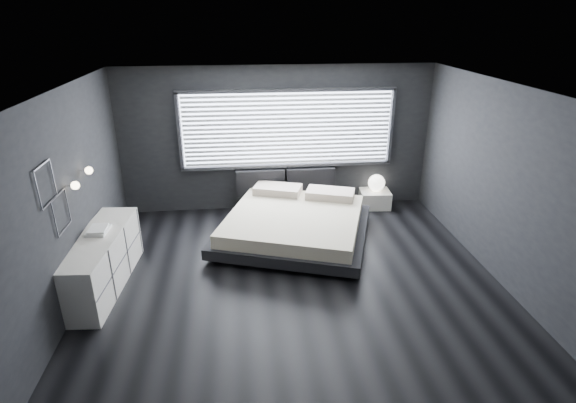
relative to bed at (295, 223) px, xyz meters
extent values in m
plane|color=black|center=(-0.16, -1.30, -0.30)|extent=(6.00, 6.00, 0.00)
plane|color=white|center=(-0.16, -1.30, 2.50)|extent=(6.00, 6.00, 0.00)
cube|color=black|center=(-0.16, 1.45, 1.10)|extent=(6.00, 0.04, 2.80)
cube|color=black|center=(-0.16, -4.05, 1.10)|extent=(6.00, 0.04, 2.80)
cube|color=black|center=(-3.16, -1.30, 1.10)|extent=(0.04, 5.50, 2.80)
cube|color=black|center=(2.84, -1.30, 1.10)|extent=(0.04, 5.50, 2.80)
cube|color=white|center=(0.04, 1.43, 1.31)|extent=(4.00, 0.02, 1.38)
cube|color=#47474C|center=(-2.00, 1.40, 1.31)|extent=(0.06, 0.08, 1.48)
cube|color=#47474C|center=(2.08, 1.40, 1.31)|extent=(0.06, 0.08, 1.48)
cube|color=#47474C|center=(0.04, 1.40, 2.04)|extent=(4.14, 0.08, 0.06)
cube|color=#47474C|center=(0.04, 1.40, 0.58)|extent=(4.14, 0.08, 0.06)
cube|color=silver|center=(0.04, 1.37, 1.31)|extent=(3.94, 0.03, 1.32)
cube|color=black|center=(-0.52, 1.34, 0.27)|extent=(0.96, 0.16, 0.52)
cube|color=black|center=(0.48, 1.34, 0.27)|extent=(0.96, 0.16, 0.52)
cylinder|color=silver|center=(-3.11, -1.25, 1.30)|extent=(0.10, 0.02, 0.02)
sphere|color=#FFE5B7|center=(-3.04, -1.25, 1.30)|extent=(0.11, 0.11, 0.11)
cylinder|color=silver|center=(-3.11, -0.65, 1.30)|extent=(0.10, 0.02, 0.02)
sphere|color=#FFE5B7|center=(-3.04, -0.65, 1.30)|extent=(0.11, 0.11, 0.11)
cube|color=#47474C|center=(-3.14, -1.85, 1.78)|extent=(0.01, 0.46, 0.02)
cube|color=#47474C|center=(-3.14, -1.85, 1.32)|extent=(0.01, 0.46, 0.02)
cube|color=#47474C|center=(-3.14, -1.62, 1.55)|extent=(0.01, 0.02, 0.46)
cube|color=#47474C|center=(-3.14, -2.08, 1.55)|extent=(0.01, 0.02, 0.46)
cube|color=#47474C|center=(-3.14, -1.60, 1.31)|extent=(0.01, 0.46, 0.02)
cube|color=#47474C|center=(-3.14, -1.60, 0.85)|extent=(0.01, 0.46, 0.02)
cube|color=#47474C|center=(-3.14, -1.37, 1.08)|extent=(0.01, 0.02, 0.46)
cube|color=#47474C|center=(-3.14, -1.83, 1.08)|extent=(0.01, 0.02, 0.46)
cube|color=black|center=(-1.33, -0.60, -0.25)|extent=(0.17, 0.17, 0.09)
cube|color=black|center=(0.68, -1.29, -0.25)|extent=(0.17, 0.17, 0.09)
cube|color=black|center=(-0.71, 1.20, -0.25)|extent=(0.17, 0.17, 0.09)
cube|color=black|center=(1.30, 0.51, -0.25)|extent=(0.17, 0.17, 0.09)
cube|color=black|center=(-0.02, -0.04, -0.12)|extent=(3.09, 3.02, 0.18)
cube|color=beige|center=(-0.02, -0.04, 0.08)|extent=(2.78, 2.78, 0.22)
cube|color=#BFB0A0|center=(-0.21, 0.94, 0.27)|extent=(0.98, 0.73, 0.15)
cube|color=#BFB0A0|center=(0.74, 0.62, 0.27)|extent=(0.98, 0.73, 0.15)
cube|color=white|center=(1.79, 1.20, -0.12)|extent=(0.63, 0.54, 0.34)
sphere|color=white|center=(1.81, 1.22, 0.22)|extent=(0.34, 0.34, 0.34)
cube|color=white|center=(-2.92, -1.16, 0.11)|extent=(0.72, 2.04, 0.80)
cube|color=#47474C|center=(-2.64, -1.18, 0.11)|extent=(0.17, 1.97, 0.78)
cube|color=white|center=(-2.94, -1.02, 0.53)|extent=(0.30, 0.38, 0.04)
cube|color=white|center=(-2.93, -1.04, 0.56)|extent=(0.24, 0.32, 0.03)
camera|label=1|loc=(-0.89, -6.98, 3.40)|focal=28.00mm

